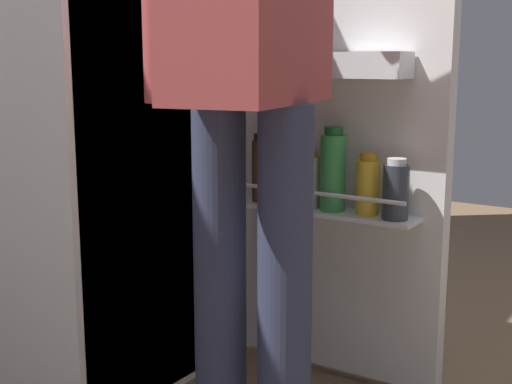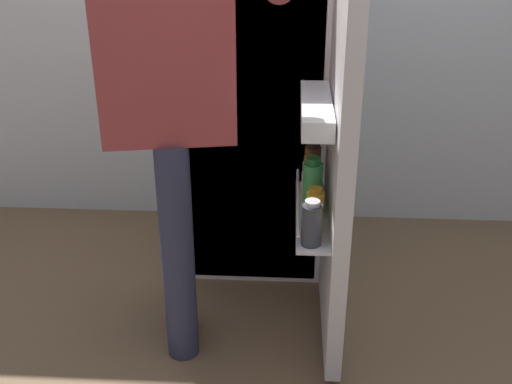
# 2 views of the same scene
# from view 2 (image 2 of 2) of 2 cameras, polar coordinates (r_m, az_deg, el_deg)

# --- Properties ---
(ground_plane) EXTENTS (6.46, 6.46, 0.00)m
(ground_plane) POSITION_cam_2_polar(r_m,az_deg,el_deg) (2.71, -1.53, -11.05)
(ground_plane) COLOR brown
(refrigerator) EXTENTS (0.75, 1.33, 1.70)m
(refrigerator) POSITION_cam_2_polar(r_m,az_deg,el_deg) (2.79, -0.20, 9.71)
(refrigerator) COLOR white
(refrigerator) RESTS_ON ground_plane
(person) EXTENTS (0.65, 0.71, 1.74)m
(person) POSITION_cam_2_polar(r_m,az_deg,el_deg) (2.10, -7.86, 9.77)
(person) COLOR #2D334C
(person) RESTS_ON ground_plane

